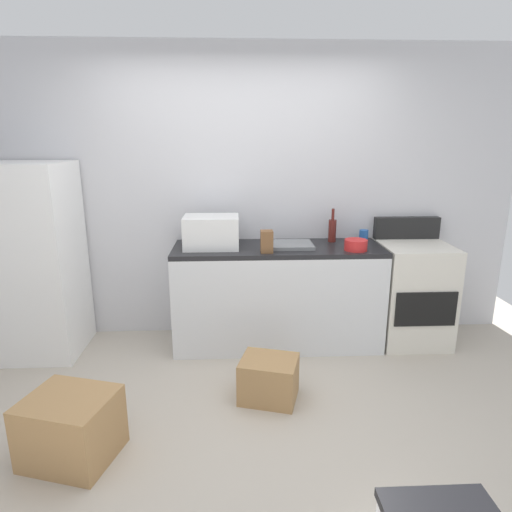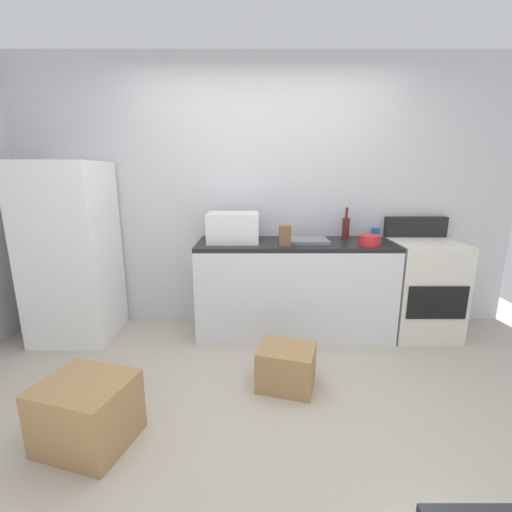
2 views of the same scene
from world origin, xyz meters
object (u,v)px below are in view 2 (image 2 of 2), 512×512
wine_bottle (344,227)px  knife_block (283,236)px  stove_oven (419,286)px  cardboard_box_large (285,367)px  coffee_mug (373,233)px  mixing_bowl (368,240)px  refrigerator (69,253)px  cardboard_box_medium (85,413)px  microwave (232,227)px

wine_bottle → knife_block: bearing=-150.2°
stove_oven → cardboard_box_large: 1.66m
knife_block → stove_oven: bearing=8.4°
coffee_mug → mixing_bowl: coffee_mug is taller
stove_oven → knife_block: stove_oven is taller
refrigerator → cardboard_box_large: refrigerator is taller
knife_block → cardboard_box_medium: 1.91m
refrigerator → stove_oven: 3.29m
microwave → mixing_bowl: 1.22m
microwave → wine_bottle: 1.08m
coffee_mug → stove_oven: bearing=-22.5°
stove_oven → coffee_mug: bearing=157.5°
microwave → mixing_bowl: (1.20, -0.15, -0.09)m
wine_bottle → cardboard_box_large: 1.50m
wine_bottle → coffee_mug: wine_bottle is taller
cardboard_box_medium → knife_block: bearing=45.7°
wine_bottle → microwave: bearing=-171.2°
refrigerator → microwave: refrigerator is taller
refrigerator → cardboard_box_large: size_ratio=4.15×
knife_block → mixing_bowl: size_ratio=0.95×
stove_oven → cardboard_box_large: size_ratio=2.82×
stove_oven → wine_bottle: wine_bottle is taller
wine_bottle → cardboard_box_medium: wine_bottle is taller
coffee_mug → wine_bottle: bearing=-176.0°
wine_bottle → knife_block: size_ratio=1.67×
knife_block → cardboard_box_medium: knife_block is taller
refrigerator → stove_oven: refrigerator is taller
mixing_bowl → cardboard_box_medium: mixing_bowl is taller
cardboard_box_large → knife_block: bearing=87.6°
wine_bottle → cardboard_box_large: wine_bottle is taller
coffee_mug → cardboard_box_medium: bearing=-142.7°
cardboard_box_medium → microwave: bearing=62.2°
coffee_mug → mixing_bowl: 0.38m
stove_oven → mixing_bowl: stove_oven is taller
microwave → cardboard_box_large: (0.43, -0.89, -0.88)m
coffee_mug → knife_block: size_ratio=0.56×
wine_bottle → coffee_mug: size_ratio=3.00×
microwave → cardboard_box_medium: (-0.75, -1.43, -0.84)m
wine_bottle → cardboard_box_medium: 2.56m
knife_block → cardboard_box_large: size_ratio=0.46×
refrigerator → stove_oven: (3.27, 0.06, -0.35)m
microwave → cardboard_box_medium: 1.82m
refrigerator → knife_block: size_ratio=9.01×
stove_oven → knife_block: (-1.33, -0.20, 0.52)m
refrigerator → wine_bottle: size_ratio=5.40×
cardboard_box_large → microwave: bearing=115.8°
microwave → knife_block: (0.46, -0.19, -0.05)m
stove_oven → cardboard_box_medium: size_ratio=2.28×
cardboard_box_large → cardboard_box_medium: bearing=-155.3°
refrigerator → coffee_mug: 2.86m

